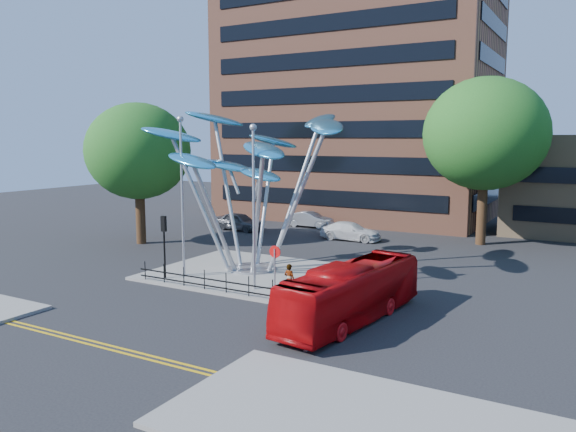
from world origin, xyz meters
The scene contains 19 objects.
ground centered at (0.00, 0.00, 0.00)m, with size 120.00×120.00×0.00m, color black.
traffic_island centered at (-1.00, 6.00, 0.07)m, with size 12.00×9.00×0.15m, color slate.
pavement_right centered at (11.00, -7.00, 0.07)m, with size 12.00×6.00×0.15m, color slate.
double_yellow_near centered at (0.00, -6.00, 0.01)m, with size 40.00×0.12×0.01m, color gold.
double_yellow_far centered at (0.00, -6.30, 0.01)m, with size 40.00×0.12×0.01m, color gold.
brick_tower centered at (-6.00, 32.00, 15.00)m, with size 25.00×15.00×30.00m, color #91563F.
tree_right centered at (8.00, 22.00, 8.04)m, with size 8.80×8.80×12.11m.
tree_left centered at (-14.00, 10.00, 6.79)m, with size 7.60×7.60×10.32m.
leaf_sculpture centered at (-2.07, 6.68, 6.87)m, with size 12.72×9.54×9.51m.
street_lamp_left centered at (-4.50, 3.50, 5.36)m, with size 0.36×0.36×8.80m.
street_lamp_right centered at (0.50, 3.00, 5.09)m, with size 0.36×0.36×8.30m.
traffic_light_island centered at (-5.00, 2.50, 2.61)m, with size 0.28×0.18×3.42m.
no_entry_sign_island centered at (2.00, 2.52, 1.82)m, with size 0.60×0.10×2.45m.
pedestrian_railing_front centered at (-1.00, 1.70, 0.55)m, with size 10.00×0.06×1.00m.
red_bus centered at (6.60, 1.12, 1.24)m, with size 2.09×8.94×2.49m, color #A5070A.
pedestrian centered at (2.65, 2.81, 0.93)m, with size 0.57×0.38×1.57m, color gray.
parked_car_left centered at (-11.09, 18.58, 0.75)m, with size 1.76×4.39×1.49m, color #43454B.
parked_car_mid centered at (-6.59, 23.00, 0.68)m, with size 1.44×4.12×1.36m, color #A6A9AE.
parked_car_right centered at (-1.03, 18.92, 0.68)m, with size 1.91×4.70×1.36m, color silver.
Camera 1 is at (15.63, -20.32, 7.74)m, focal length 35.00 mm.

